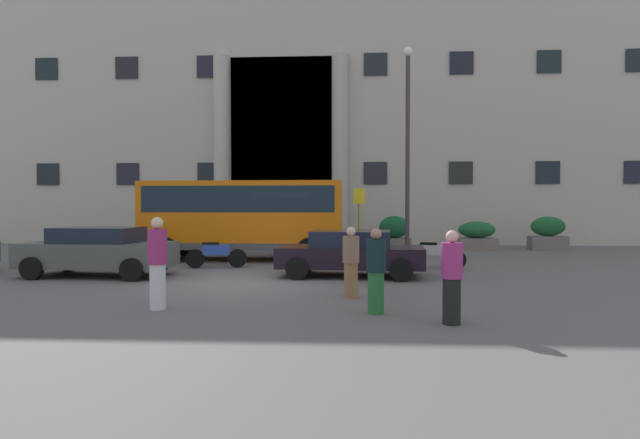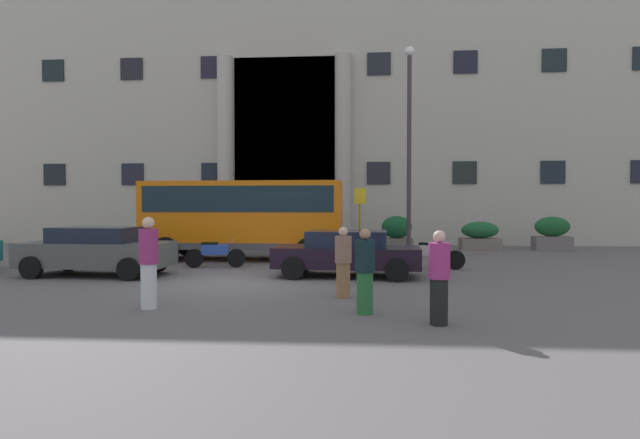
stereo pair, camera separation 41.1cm
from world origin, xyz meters
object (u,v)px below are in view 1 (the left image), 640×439
(pedestrian_man_crossing, at_px, (158,263))
(motorcycle_far_end, at_px, (433,254))
(hedge_planter_far_west, at_px, (394,233))
(motorcycle_near_kerb, at_px, (215,254))
(pedestrian_man_red_shirt, at_px, (452,277))
(pedestrian_woman_dark_dress, at_px, (351,262))
(hedge_planter_entrance_right, at_px, (477,236))
(lamppost_plaza_centre, at_px, (408,135))
(hedge_planter_east, at_px, (154,233))
(pedestrian_child_trailing, at_px, (376,271))
(parked_sedan_far, at_px, (351,252))
(parked_coupe_end, at_px, (98,251))
(hedge_planter_far_east, at_px, (548,234))
(orange_minibus, at_px, (244,214))
(scooter_by_planter, at_px, (89,253))
(bus_stop_sign, at_px, (359,214))

(pedestrian_man_crossing, bearing_deg, motorcycle_far_end, 52.73)
(hedge_planter_far_west, xyz_separation_m, motorcycle_near_kerb, (-6.36, -7.21, -0.28))
(pedestrian_man_red_shirt, distance_m, pedestrian_woman_dark_dress, 2.96)
(hedge_planter_entrance_right, distance_m, motorcycle_near_kerb, 12.56)
(lamppost_plaza_centre, bearing_deg, hedge_planter_east, 167.33)
(motorcycle_near_kerb, bearing_deg, pedestrian_child_trailing, -63.83)
(pedestrian_child_trailing, height_order, lamppost_plaza_centre, lamppost_plaza_centre)
(hedge_planter_far_west, xyz_separation_m, parked_sedan_far, (-2.04, -8.96, -0.06))
(pedestrian_man_red_shirt, bearing_deg, motorcycle_near_kerb, -162.74)
(parked_coupe_end, distance_m, pedestrian_woman_dark_dress, 7.71)
(hedge_planter_east, relative_size, hedge_planter_far_east, 0.95)
(parked_coupe_end, bearing_deg, pedestrian_man_crossing, -50.20)
(orange_minibus, distance_m, motorcycle_near_kerb, 2.78)
(scooter_by_planter, xyz_separation_m, pedestrian_child_trailing, (8.93, -6.77, 0.33))
(pedestrian_man_crossing, bearing_deg, lamppost_plaza_centre, 68.11)
(hedge_planter_east, distance_m, hedge_planter_far_west, 11.37)
(orange_minibus, distance_m, pedestrian_child_trailing, 10.22)
(bus_stop_sign, bearing_deg, scooter_by_planter, -155.10)
(orange_minibus, height_order, parked_sedan_far, orange_minibus)
(hedge_planter_east, xyz_separation_m, hedge_planter_far_east, (18.21, -0.47, 0.02))
(hedge_planter_entrance_right, relative_size, hedge_planter_far_east, 1.08)
(parked_coupe_end, bearing_deg, lamppost_plaza_centre, 40.05)
(pedestrian_woman_dark_dress, bearing_deg, motorcycle_near_kerb, 72.75)
(orange_minibus, xyz_separation_m, motorcycle_near_kerb, (-0.44, -2.44, -1.25))
(hedge_planter_far_east, height_order, pedestrian_man_crossing, pedestrian_man_crossing)
(hedge_planter_far_east, relative_size, lamppost_plaza_centre, 0.19)
(pedestrian_man_red_shirt, relative_size, pedestrian_woman_dark_dress, 1.03)
(motorcycle_far_end, relative_size, pedestrian_child_trailing, 1.23)
(hedge_planter_entrance_right, bearing_deg, hedge_planter_far_east, -2.74)
(bus_stop_sign, relative_size, motorcycle_far_end, 1.38)
(bus_stop_sign, bearing_deg, parked_coupe_end, -140.20)
(orange_minibus, relative_size, parked_sedan_far, 1.73)
(pedestrian_child_trailing, relative_size, lamppost_plaza_centre, 0.19)
(parked_coupe_end, distance_m, pedestrian_man_crossing, 5.61)
(hedge_planter_east, bearing_deg, hedge_planter_far_west, -2.85)
(pedestrian_child_trailing, bearing_deg, parked_sedan_far, -5.40)
(hedge_planter_east, distance_m, pedestrian_child_trailing, 17.52)
(parked_coupe_end, height_order, pedestrian_child_trailing, pedestrian_child_trailing)
(hedge_planter_far_west, height_order, pedestrian_man_crossing, pedestrian_man_crossing)
(bus_stop_sign, height_order, parked_sedan_far, bus_stop_sign)
(motorcycle_far_end, relative_size, lamppost_plaza_centre, 0.23)
(hedge_planter_far_east, height_order, parked_coupe_end, hedge_planter_far_east)
(hedge_planter_entrance_right, distance_m, pedestrian_man_crossing, 16.96)
(pedestrian_woman_dark_dress, bearing_deg, bus_stop_sign, 30.16)
(parked_sedan_far, bearing_deg, pedestrian_child_trailing, -81.16)
(pedestrian_man_red_shirt, bearing_deg, motorcycle_far_end, 151.78)
(hedge_planter_entrance_right, bearing_deg, hedge_planter_far_west, -176.29)
(scooter_by_planter, height_order, pedestrian_woman_dark_dress, pedestrian_woman_dark_dress)
(orange_minibus, bearing_deg, hedge_planter_entrance_right, 27.87)
(bus_stop_sign, distance_m, hedge_planter_far_west, 3.64)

